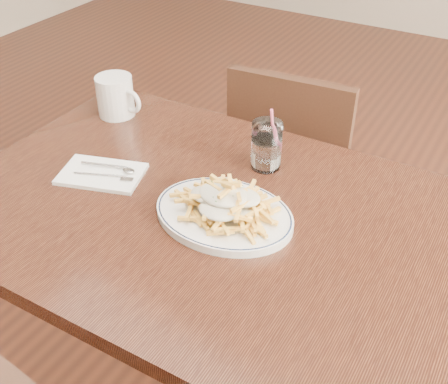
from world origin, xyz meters
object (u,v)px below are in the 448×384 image
Objects in this scene: chair_far at (294,168)px; loaded_fries at (224,198)px; table at (213,237)px; fries_plate at (224,214)px; coffee_mug at (116,96)px; water_glass at (266,148)px.

chair_far reaches higher than loaded_fries.
table is 1.43× the size of chair_far.
table is 0.14m from loaded_fries.
coffee_mug reaches higher than fries_plate.
loaded_fries is at bearing -26.57° from fries_plate.
loaded_fries is 0.23m from water_glass.
loaded_fries is at bearing -86.10° from water_glass.
table is 0.25m from water_glass.
loaded_fries is at bearing -20.25° from table.
fries_plate is 0.23m from water_glass.
chair_far is at bearing 99.52° from loaded_fries.
coffee_mug is (-0.39, -0.39, 0.33)m from chair_far.
chair_far is at bearing 44.67° from coffee_mug.
water_glass is at bearing 93.90° from fries_plate.
coffee_mug is (-0.49, 0.03, 0.00)m from water_glass.
fries_plate is 0.04m from loaded_fries.
chair_far is at bearing 96.52° from table.
chair_far is 0.65m from coffee_mug.
water_glass is at bearing 93.90° from loaded_fries.
loaded_fries is 0.57m from coffee_mug.
loaded_fries is 1.74× the size of coffee_mug.
table is at bearing -83.48° from chair_far.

